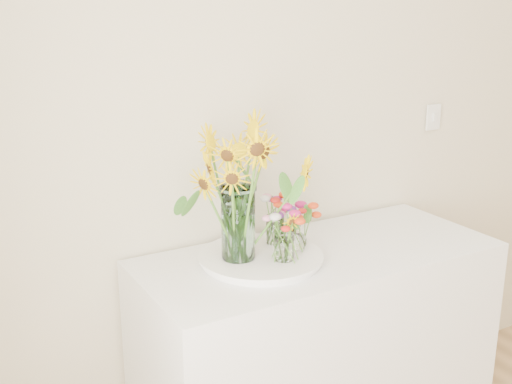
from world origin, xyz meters
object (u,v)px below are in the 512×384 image
counter (317,356)px  mason_jar (238,222)px  small_vase_b (297,235)px  small_vase_c (275,230)px  tray (261,259)px  small_vase_a (284,245)px

counter → mason_jar: size_ratio=4.95×
counter → small_vase_b: (-0.10, 0.01, 0.53)m
counter → small_vase_c: (-0.14, 0.10, 0.53)m
tray → mason_jar: size_ratio=1.53×
mason_jar → small_vase_b: 0.25m
small_vase_b → small_vase_a: bearing=-144.8°
counter → small_vase_a: 0.57m
small_vase_a → counter: bearing=16.1°
tray → mason_jar: 0.18m
small_vase_c → small_vase_a: bearing=-110.4°
mason_jar → small_vase_b: size_ratio=2.55×
small_vase_a → mason_jar: bearing=144.3°
small_vase_b → tray: bearing=176.2°
mason_jar → small_vase_a: size_ratio=2.33×
mason_jar → tray: bearing=-9.3°
mason_jar → small_vase_b: bearing=-5.8°
small_vase_a → small_vase_b: (0.10, 0.07, -0.01)m
mason_jar → small_vase_b: (0.24, -0.02, -0.09)m
small_vase_b → small_vase_c: (-0.04, 0.08, 0.00)m
small_vase_a → small_vase_c: small_vase_a is taller
tray → small_vase_a: (0.05, -0.08, 0.07)m
counter → tray: 0.52m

